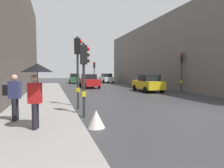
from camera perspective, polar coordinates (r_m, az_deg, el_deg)
The scene contains 14 objects.
ground_plane at distance 10.89m, azimuth 22.94°, elevation -7.45°, with size 120.00×120.00×0.00m, color #38383A.
sidewalk_kerb at distance 14.28m, azimuth -19.61°, elevation -4.49°, with size 3.29×40.00×0.16m, color gray.
building_facade_right at distance 29.15m, azimuth 23.22°, elevation 7.98°, with size 12.00×34.93×8.85m, color slate.
traffic_light_near_left at distance 8.66m, azimuth -8.19°, elevation 5.22°, with size 0.44×0.26×3.31m.
traffic_light_mid_street at distance 20.78m, azimuth 19.82°, elevation 5.26°, with size 0.38×0.44×3.96m.
traffic_light_far_median at distance 28.86m, azimuth -5.25°, elevation 4.38°, with size 0.25×0.43×3.56m.
traffic_light_near_right at distance 10.70m, azimuth -9.99°, elevation 7.17°, with size 0.45×0.34×3.94m.
car_yellow_taxi at distance 20.32m, azimuth 10.56°, elevation 0.24°, with size 2.11×4.25×1.76m.
car_white_compact at distance 36.88m, azimuth -1.69°, elevation 1.75°, with size 2.11×4.25×1.76m.
car_green_estate at distance 36.05m, azimuth -10.96°, elevation 1.64°, with size 2.24×4.31×1.76m.
car_red_sedan at distance 25.02m, azimuth -6.74°, elevation 0.88°, with size 2.21×4.30×1.76m.
pedestrian_with_umbrella at distance 6.70m, azimuth -21.32°, elevation 1.74°, with size 1.00×1.00×2.14m.
pedestrian_with_grey_backpack at distance 8.28m, azimuth -27.02°, elevation -2.81°, with size 0.65×0.43×1.77m.
warning_sign_triangle at distance 7.14m, azimuth -4.69°, elevation -10.22°, with size 0.64×0.64×0.65m, color silver.
Camera 1 is at (-6.95, -8.13, 2.02)m, focal length 31.00 mm.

